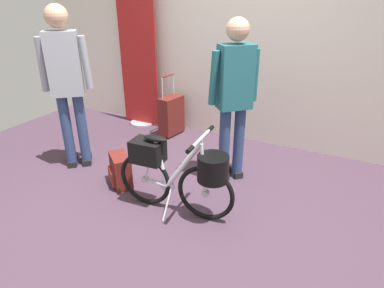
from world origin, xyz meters
name	(u,v)px	position (x,y,z in m)	size (l,w,h in m)	color
ground_plane	(179,211)	(0.00, 0.00, 0.00)	(6.42, 6.42, 0.00)	#473342
back_wall	(254,24)	(0.00, 1.89, 1.48)	(6.42, 0.10, 2.95)	silver
floor_banner_stand	(139,67)	(-1.59, 1.70, 0.85)	(0.60, 0.36, 1.87)	#B7B7BC
folding_bike_foreground	(179,171)	(0.01, 0.01, 0.42)	(1.11, 0.53, 0.78)	black
visitor_near_wall	(234,94)	(0.19, 0.79, 0.92)	(0.41, 0.40, 1.62)	navy
visitor_browsing	(67,80)	(-1.45, 0.26, 0.99)	(0.42, 0.39, 1.72)	navy
rolling_suitcase	(171,115)	(-0.96, 1.53, 0.28)	(0.24, 0.39, 0.83)	maroon
backpack_on_floor	(120,171)	(-0.75, 0.13, 0.17)	(0.35, 0.32, 0.34)	maroon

